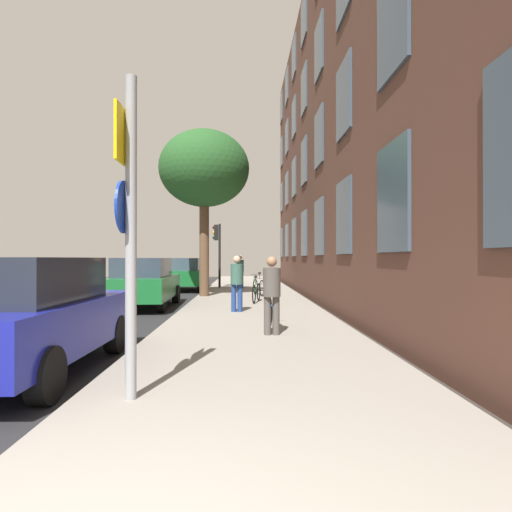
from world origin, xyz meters
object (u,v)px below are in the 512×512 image
(pedestrian_1, at_px, (237,280))
(sign_post, at_px, (129,218))
(pedestrian_0, at_px, (272,290))
(pedestrian_2, at_px, (240,269))
(tree_near, at_px, (204,170))
(bicycle_0, at_px, (273,312))
(traffic_light, at_px, (217,244))
(bicycle_2, at_px, (259,286))
(car_0, at_px, (29,315))
(bicycle_1, at_px, (256,292))
(car_2, at_px, (186,274))
(car_1, at_px, (144,282))

(pedestrian_1, bearing_deg, sign_post, -98.03)
(pedestrian_0, distance_m, pedestrian_2, 13.22)
(tree_near, xyz_separation_m, bicycle_0, (2.19, -7.91, -4.69))
(traffic_light, distance_m, tree_near, 5.70)
(bicycle_2, distance_m, pedestrian_2, 4.40)
(sign_post, height_order, car_0, sign_post)
(bicycle_1, bearing_deg, pedestrian_1, -103.45)
(tree_near, height_order, bicycle_2, tree_near)
(bicycle_1, xyz_separation_m, car_2, (-3.32, 6.81, 0.37))
(pedestrian_1, distance_m, car_1, 3.68)
(traffic_light, height_order, car_2, traffic_light)
(car_1, bearing_deg, pedestrian_2, 67.77)
(bicycle_1, height_order, car_2, car_2)
(traffic_light, relative_size, pedestrian_2, 1.97)
(sign_post, xyz_separation_m, car_1, (-2.02, 9.41, -1.21))
(bicycle_2, distance_m, car_1, 5.06)
(bicycle_1, height_order, bicycle_2, bicycle_2)
(pedestrian_2, distance_m, car_0, 15.81)
(tree_near, relative_size, bicycle_0, 3.93)
(pedestrian_2, distance_m, car_2, 2.72)
(traffic_light, bearing_deg, car_2, -159.40)
(pedestrian_1, bearing_deg, bicycle_1, 76.55)
(pedestrian_2, xyz_separation_m, car_0, (-2.79, -15.56, -0.23))
(sign_post, distance_m, bicycle_0, 5.13)
(bicycle_0, distance_m, pedestrian_0, 0.94)
(bicycle_0, relative_size, pedestrian_0, 1.09)
(tree_near, xyz_separation_m, car_1, (-1.68, -3.02, -4.32))
(sign_post, height_order, bicycle_1, sign_post)
(pedestrian_1, bearing_deg, car_0, -114.87)
(traffic_light, relative_size, bicycle_2, 2.09)
(bicycle_2, xyz_separation_m, car_0, (-3.57, -11.27, 0.36))
(pedestrian_2, bearing_deg, bicycle_0, -86.33)
(bicycle_1, height_order, car_1, car_1)
(traffic_light, bearing_deg, bicycle_1, -76.47)
(traffic_light, bearing_deg, car_1, -103.47)
(car_1, distance_m, car_2, 7.41)
(bicycle_1, bearing_deg, tree_near, 129.58)
(bicycle_0, relative_size, bicycle_1, 1.04)
(sign_post, relative_size, car_1, 0.80)
(bicycle_0, bearing_deg, car_1, 128.39)
(bicycle_0, distance_m, car_1, 6.26)
(sign_post, xyz_separation_m, pedestrian_0, (1.78, 3.75, -1.06))
(tree_near, xyz_separation_m, pedestrian_1, (1.38, -5.05, -4.14))
(bicycle_2, xyz_separation_m, car_1, (-3.86, -3.25, 0.36))
(sign_post, relative_size, tree_near, 0.52)
(bicycle_0, bearing_deg, tree_near, 105.50)
(traffic_light, bearing_deg, car_0, -95.79)
(bicycle_0, distance_m, pedestrian_2, 12.48)
(bicycle_0, xyz_separation_m, bicycle_2, (-0.02, 8.14, 0.02))
(pedestrian_1, distance_m, car_0, 6.60)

